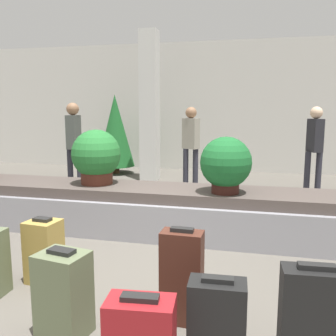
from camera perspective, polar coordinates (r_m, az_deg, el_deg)
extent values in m
plane|color=#59544C|center=(3.57, -5.70, -17.14)|extent=(18.00, 18.00, 0.00)
cube|color=beige|center=(9.53, 7.08, 9.20)|extent=(18.00, 0.06, 3.20)
cube|color=gray|center=(4.79, 0.00, -7.21)|extent=(7.76, 0.93, 0.45)
cube|color=#4C423D|center=(4.72, 0.00, -3.79)|extent=(7.45, 0.77, 0.13)
cube|color=silver|center=(8.18, -2.83, 9.28)|extent=(0.37, 0.37, 3.20)
cube|color=black|center=(2.43, 7.43, -22.91)|extent=(0.35, 0.22, 0.57)
cube|color=black|center=(2.29, 7.59, -16.47)|extent=(0.19, 0.08, 0.03)
cube|color=#A3843D|center=(3.66, -18.37, -11.95)|extent=(0.31, 0.28, 0.57)
cube|color=black|center=(3.57, -18.61, -7.43)|extent=(0.16, 0.10, 0.03)
cube|color=#472319|center=(2.86, 2.11, -16.30)|extent=(0.31, 0.18, 0.70)
cube|color=black|center=(2.72, 2.16, -9.39)|extent=(0.17, 0.06, 0.03)
cube|color=black|center=(2.40, 21.19, -22.06)|extent=(0.37, 0.20, 0.72)
cube|color=black|center=(2.23, 21.76, -13.80)|extent=(0.20, 0.07, 0.03)
cube|color=#5B6647|center=(2.83, -15.64, -18.04)|extent=(0.37, 0.32, 0.60)
cube|color=black|center=(2.70, -15.93, -12.11)|extent=(0.20, 0.12, 0.03)
cube|color=black|center=(2.20, -4.30, -19.10)|extent=(0.22, 0.10, 0.03)
cylinder|color=#381914|center=(4.45, 8.72, -2.53)|extent=(0.32, 0.32, 0.20)
sphere|color=#195B28|center=(4.40, 8.80, 0.84)|extent=(0.60, 0.60, 0.60)
cylinder|color=#4C2319|center=(5.02, -10.80, -1.13)|extent=(0.41, 0.41, 0.22)
sphere|color=#236B2D|center=(4.98, -10.90, 2.11)|extent=(0.64, 0.64, 0.64)
cylinder|color=#282833|center=(7.62, 2.71, 0.11)|extent=(0.11, 0.11, 0.77)
cylinder|color=#282833|center=(7.59, 4.20, 0.06)|extent=(0.11, 0.11, 0.77)
cube|color=gray|center=(7.53, 3.50, 5.26)|extent=(0.37, 0.31, 0.61)
sphere|color=#936B4C|center=(7.51, 3.54, 8.43)|extent=(0.22, 0.22, 0.22)
cylinder|color=#282833|center=(7.52, 20.44, -0.57)|extent=(0.11, 0.11, 0.77)
cylinder|color=#282833|center=(7.55, 21.95, -0.62)|extent=(0.11, 0.11, 0.77)
cube|color=#232328|center=(7.46, 21.50, 4.64)|extent=(0.28, 0.36, 0.61)
sphere|color=beige|center=(7.44, 21.69, 7.84)|extent=(0.22, 0.22, 0.22)
cylinder|color=#282833|center=(7.51, -14.66, -0.17)|extent=(0.11, 0.11, 0.80)
cylinder|color=#282833|center=(7.41, -13.29, -0.23)|extent=(0.11, 0.11, 0.80)
cube|color=#474C47|center=(7.38, -14.19, 5.33)|extent=(0.19, 0.33, 0.64)
sphere|color=#936B4C|center=(7.37, -14.33, 8.72)|extent=(0.23, 0.23, 0.23)
cylinder|color=#4C331E|center=(9.24, -7.90, -0.22)|extent=(0.16, 0.16, 0.18)
cone|color=#195623|center=(9.13, -8.03, 5.66)|extent=(0.90, 0.90, 1.72)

